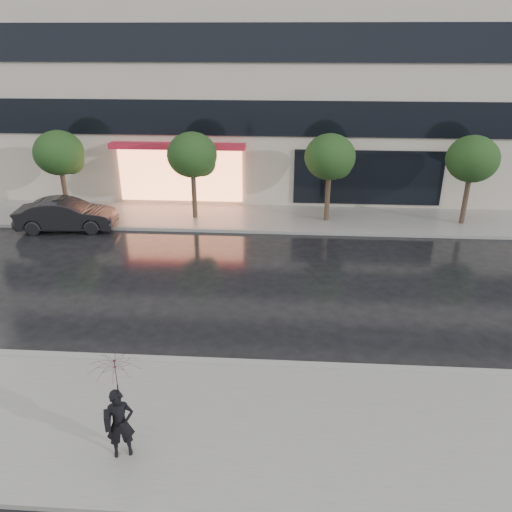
{
  "coord_description": "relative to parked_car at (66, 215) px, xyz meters",
  "views": [
    {
      "loc": [
        1.24,
        -11.51,
        7.76
      ],
      "look_at": [
        0.28,
        2.85,
        1.4
      ],
      "focal_mm": 35.0,
      "sensor_mm": 36.0,
      "label": 1
    }
  ],
  "objects": [
    {
      "name": "pedestrian_with_umbrella",
      "position": [
        6.44,
        -12.47,
        0.97
      ],
      "size": [
        1.27,
        1.28,
        2.26
      ],
      "rotation": [
        0.0,
        0.0,
        0.35
      ],
      "color": "black",
      "rests_on": "sidewalk_near"
    },
    {
      "name": "sidewalk_near",
      "position": [
        8.3,
        -11.55,
        -0.63
      ],
      "size": [
        60.0,
        4.5,
        0.12
      ],
      "primitive_type": "cube",
      "color": "slate",
      "rests_on": "ground"
    },
    {
      "name": "ground",
      "position": [
        8.3,
        -8.3,
        -0.69
      ],
      "size": [
        120.0,
        120.0,
        0.0
      ],
      "primitive_type": "plane",
      "color": "black",
      "rests_on": "ground"
    },
    {
      "name": "tree_far_east",
      "position": [
        17.36,
        1.73,
        2.23
      ],
      "size": [
        2.2,
        2.2,
        3.99
      ],
      "color": "#33261C",
      "rests_on": "ground"
    },
    {
      "name": "parked_car",
      "position": [
        0.0,
        0.0,
        0.0
      ],
      "size": [
        4.31,
        1.89,
        1.38
      ],
      "primitive_type": "imported",
      "rotation": [
        0.0,
        0.0,
        1.68
      ],
      "color": "black",
      "rests_on": "ground"
    },
    {
      "name": "curb_near",
      "position": [
        8.3,
        -9.3,
        -0.62
      ],
      "size": [
        60.0,
        0.25,
        0.14
      ],
      "primitive_type": "cube",
      "color": "gray",
      "rests_on": "ground"
    },
    {
      "name": "tree_mid_east",
      "position": [
        11.36,
        1.73,
        2.23
      ],
      "size": [
        2.2,
        2.2,
        3.99
      ],
      "color": "#33261C",
      "rests_on": "ground"
    },
    {
      "name": "sidewalk_far",
      "position": [
        8.3,
        1.95,
        -0.63
      ],
      "size": [
        60.0,
        3.5,
        0.12
      ],
      "primitive_type": "cube",
      "color": "slate",
      "rests_on": "ground"
    },
    {
      "name": "tree_far_west",
      "position": [
        -0.64,
        1.73,
        2.23
      ],
      "size": [
        2.2,
        2.2,
        3.99
      ],
      "color": "#33261C",
      "rests_on": "ground"
    },
    {
      "name": "tree_mid_west",
      "position": [
        5.36,
        1.73,
        2.23
      ],
      "size": [
        2.2,
        2.2,
        3.99
      ],
      "color": "#33261C",
      "rests_on": "ground"
    },
    {
      "name": "curb_far",
      "position": [
        8.3,
        0.2,
        -0.62
      ],
      "size": [
        60.0,
        0.25,
        0.14
      ],
      "primitive_type": "cube",
      "color": "gray",
      "rests_on": "ground"
    },
    {
      "name": "office_building",
      "position": [
        8.3,
        9.67,
        8.31
      ],
      "size": [
        30.0,
        12.76,
        18.0
      ],
      "color": "#B6AA9A",
      "rests_on": "ground"
    }
  ]
}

